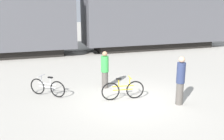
% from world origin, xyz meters
% --- Properties ---
extents(ground_plane, '(80.00, 80.00, 0.00)m').
position_xyz_m(ground_plane, '(0.00, 0.00, 0.00)').
color(ground_plane, '#A8A399').
extents(freight_train, '(23.59, 2.89, 5.72)m').
position_xyz_m(freight_train, '(0.00, 10.31, 3.03)').
color(freight_train, black).
rests_on(freight_train, ground_plane).
extents(rail_near, '(35.59, 0.07, 0.01)m').
position_xyz_m(rail_near, '(0.00, 9.59, 0.01)').
color(rail_near, '#4C4238').
rests_on(rail_near, ground_plane).
extents(rail_far, '(35.59, 0.07, 0.01)m').
position_xyz_m(rail_far, '(0.00, 11.03, 0.01)').
color(rail_far, '#4C4238').
rests_on(rail_far, ground_plane).
extents(bicycle_silver, '(1.30, 1.08, 0.84)m').
position_xyz_m(bicycle_silver, '(-3.01, 1.59, 0.36)').
color(bicycle_silver, black).
rests_on(bicycle_silver, ground_plane).
extents(bicycle_yellow, '(1.70, 0.46, 0.89)m').
position_xyz_m(bicycle_yellow, '(-0.24, 0.29, 0.38)').
color(bicycle_yellow, black).
rests_on(bicycle_yellow, ground_plane).
extents(person_in_green, '(0.33, 0.33, 1.64)m').
position_xyz_m(person_in_green, '(-0.51, 1.87, 0.83)').
color(person_in_green, '#514C47').
rests_on(person_in_green, ground_plane).
extents(person_in_navy, '(0.31, 0.31, 1.81)m').
position_xyz_m(person_in_navy, '(1.58, -0.84, 0.92)').
color(person_in_navy, '#514C47').
rests_on(person_in_navy, ground_plane).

